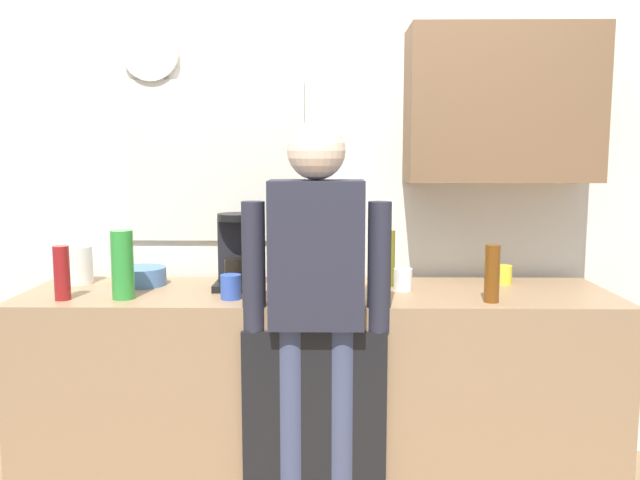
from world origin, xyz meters
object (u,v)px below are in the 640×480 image
at_px(coffee_maker, 239,255).
at_px(cup_yellow_cup, 504,275).
at_px(bottle_clear_soda, 122,265).
at_px(cup_blue_mug, 231,287).
at_px(mixing_bowl, 141,276).
at_px(bottle_olive_oil, 388,258).
at_px(storage_canister, 77,265).
at_px(bottle_amber_beer, 492,274).
at_px(cup_white_mug, 403,279).
at_px(bottle_red_vinegar, 62,273).
at_px(person_at_sink, 316,293).
at_px(bottle_green_wine, 277,252).

height_order(coffee_maker, cup_yellow_cup, coffee_maker).
xyz_separation_m(bottle_clear_soda, cup_blue_mug, (0.44, -0.00, -0.09)).
relative_size(bottle_clear_soda, mixing_bowl, 1.27).
bearing_deg(bottle_clear_soda, bottle_olive_oil, 14.32).
distance_m(mixing_bowl, storage_canister, 0.31).
relative_size(bottle_olive_oil, bottle_clear_soda, 0.89).
distance_m(bottle_amber_beer, cup_white_mug, 0.40).
bearing_deg(cup_yellow_cup, bottle_amber_beer, -111.44).
distance_m(bottle_olive_oil, bottle_amber_beer, 0.50).
bearing_deg(bottle_red_vinegar, coffee_maker, 20.49).
height_order(bottle_amber_beer, bottle_clear_soda, bottle_clear_soda).
height_order(bottle_amber_beer, cup_blue_mug, bottle_amber_beer).
xyz_separation_m(bottle_amber_beer, cup_blue_mug, (-1.04, 0.04, -0.07)).
distance_m(bottle_olive_oil, storage_canister, 1.41).
distance_m(mixing_bowl, person_at_sink, 0.90).
height_order(bottle_clear_soda, cup_white_mug, bottle_clear_soda).
height_order(bottle_red_vinegar, cup_yellow_cup, bottle_red_vinegar).
relative_size(bottle_red_vinegar, person_at_sink, 0.14).
height_order(coffee_maker, bottle_green_wine, coffee_maker).
bearing_deg(bottle_clear_soda, bottle_red_vinegar, -174.24).
bearing_deg(bottle_clear_soda, cup_yellow_cup, 11.38).
height_order(bottle_olive_oil, bottle_red_vinegar, bottle_olive_oil).
bearing_deg(bottle_red_vinegar, storage_canister, 101.59).
bearing_deg(cup_yellow_cup, mixing_bowl, -178.35).
xyz_separation_m(bottle_green_wine, cup_yellow_cup, (1.02, 0.02, -0.11)).
bearing_deg(person_at_sink, coffee_maker, 127.80).
bearing_deg(storage_canister, bottle_green_wine, -0.61).
relative_size(cup_yellow_cup, person_at_sink, 0.05).
distance_m(coffee_maker, bottle_red_vinegar, 0.72).
height_order(bottle_green_wine, cup_blue_mug, bottle_green_wine).
bearing_deg(bottle_olive_oil, cup_blue_mug, -156.98).
bearing_deg(storage_canister, person_at_sink, -22.37).
relative_size(bottle_green_wine, storage_canister, 1.76).
bearing_deg(cup_white_mug, mixing_bowl, 175.14).
xyz_separation_m(bottle_red_vinegar, cup_yellow_cup, (1.87, 0.35, -0.07)).
bearing_deg(bottle_clear_soda, bottle_green_wine, 26.67).
height_order(cup_white_mug, storage_canister, storage_canister).
bearing_deg(cup_white_mug, bottle_amber_beer, -34.52).
height_order(bottle_olive_oil, bottle_clear_soda, bottle_clear_soda).
bearing_deg(storage_canister, bottle_olive_oil, -1.31).
bearing_deg(bottle_amber_beer, bottle_green_wine, 158.49).
xyz_separation_m(coffee_maker, bottle_green_wine, (0.16, 0.07, 0.00)).
bearing_deg(cup_yellow_cup, bottle_clear_soda, -168.62).
bearing_deg(person_at_sink, bottle_red_vinegar, 168.01).
relative_size(bottle_olive_oil, cup_yellow_cup, 2.94).
bearing_deg(cup_yellow_cup, coffee_maker, -175.27).
bearing_deg(bottle_red_vinegar, bottle_green_wine, 21.23).
height_order(bottle_green_wine, storage_canister, bottle_green_wine).
distance_m(bottle_green_wine, storage_canister, 0.91).
relative_size(coffee_maker, bottle_amber_beer, 1.43).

